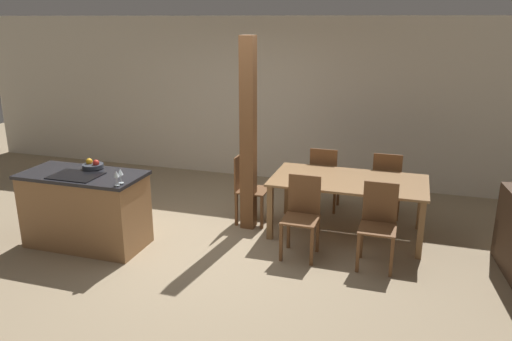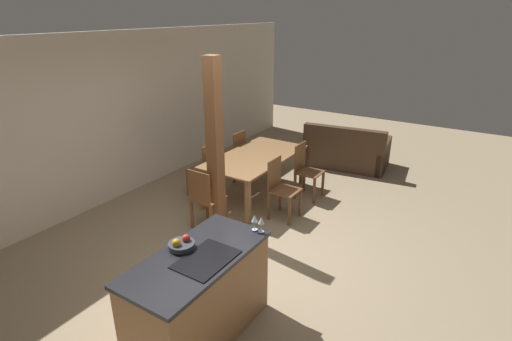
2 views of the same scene
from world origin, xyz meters
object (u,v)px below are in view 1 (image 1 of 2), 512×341
Objects in this scene: wine_glass_middle at (120,172)px; dining_chair_near_left at (302,214)px; dining_table at (348,186)px; dining_chair_far_right at (386,183)px; timber_post at (248,136)px; wine_glass_near at (116,174)px; dining_chair_near_right at (378,223)px; kitchen_island at (86,209)px; fruit_bowl at (93,165)px; dining_chair_far_left at (324,177)px; dining_chair_head_end at (248,187)px.

wine_glass_middle is 2.10m from dining_chair_near_left.
wine_glass_middle is at bearing -147.55° from dining_table.
dining_chair_near_left reaches higher than dining_table.
timber_post is at bearing 27.94° from dining_chair_far_right.
wine_glass_middle is at bearing 38.77° from dining_chair_far_right.
wine_glass_near is at bearing -156.58° from dining_chair_near_left.
dining_chair_near_right is 0.38× the size of timber_post.
kitchen_island is 3.24m from dining_table.
wine_glass_middle reaches higher than dining_chair_near_left.
dining_chair_near_left is at bearing 23.42° from wine_glass_near.
dining_chair_far_left is at bearing 35.58° from fruit_bowl.
dining_chair_far_left is (1.88, 2.21, -0.55)m from wine_glass_middle.
fruit_bowl is 3.43m from dining_chair_near_right.
dining_chair_near_right is 1.94m from timber_post.
dining_chair_far_left is at bearing 38.24° from kitchen_island.
fruit_bowl is at bearing 28.06° from dining_chair_far_right.
wine_glass_near is 3.61m from dining_chair_far_right.
dining_chair_near_right is at bearing -112.59° from dining_chair_head_end.
wine_glass_middle is 2.90m from dining_chair_near_right.
kitchen_island is 0.91m from wine_glass_middle.
kitchen_island is 0.59× the size of timber_post.
timber_post reaches higher than dining_table.
dining_chair_far_right is 1.91m from dining_chair_head_end.
dining_chair_far_right is 0.38× the size of timber_post.
dining_chair_near_left is 1.00× the size of dining_chair_near_right.
wine_glass_middle is 1.68m from timber_post.
wine_glass_near is 2.81m from dining_table.
dining_chair_near_left is at bearing -120.44° from dining_table.
fruit_bowl reaches higher than dining_table.
timber_post is at bearing 28.18° from fruit_bowl.
timber_post reaches higher than wine_glass_middle.
dining_chair_far_right is 1.00× the size of dining_chair_head_end.
dining_chair_near_right is at bearing 8.92° from kitchen_island.
wine_glass_middle reaches higher than dining_table.
wine_glass_near is at bearing 147.65° from dining_chair_head_end.
dining_chair_near_right reaches higher than dining_table.
dining_chair_far_right is (3.39, 1.81, -0.47)m from fruit_bowl.
timber_post is (-1.70, -0.90, 0.74)m from dining_chair_far_right.
timber_post is (0.07, -0.17, 0.74)m from dining_chair_head_end.
wine_glass_middle is 0.18× the size of dining_chair_head_end.
wine_glass_near reaches higher than dining_chair_far_left.
fruit_bowl reaches higher than dining_chair_near_left.
dining_chair_near_left is at bearing 11.88° from kitchen_island.
dining_chair_far_left is (2.52, 1.81, -0.47)m from fruit_bowl.
kitchen_island is 5.83× the size of fruit_bowl.
fruit_bowl is at bearing -151.82° from timber_post.
fruit_bowl is 1.50× the size of wine_glass_near.
dining_chair_near_right is (2.75, 0.82, -0.55)m from wine_glass_near.
wine_glass_middle reaches higher than dining_chair_far_right.
dining_chair_near_right is at bearing 120.44° from dining_chair_far_left.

